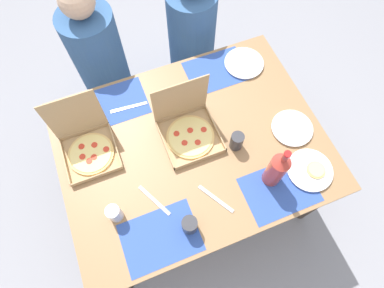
{
  "coord_description": "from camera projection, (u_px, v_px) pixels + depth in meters",
  "views": [
    {
      "loc": [
        -0.26,
        -0.65,
        2.26
      ],
      "look_at": [
        0.0,
        0.0,
        0.74
      ],
      "focal_mm": 29.35,
      "sensor_mm": 36.0,
      "label": 1
    }
  ],
  "objects": [
    {
      "name": "ground_plane",
      "position": [
        192.0,
        185.0,
        2.34
      ],
      "size": [
        6.0,
        6.0,
        0.0
      ],
      "primitive_type": "plane",
      "color": "gray"
    },
    {
      "name": "cup_clear_right",
      "position": [
        190.0,
        225.0,
        1.44
      ],
      "size": [
        0.07,
        0.07,
        0.1
      ],
      "primitive_type": "cylinder",
      "color": "#333338",
      "rests_on": "dining_table"
    },
    {
      "name": "pizza_box_edge_far",
      "position": [
        88.0,
        146.0,
        1.62
      ],
      "size": [
        0.27,
        0.3,
        0.31
      ],
      "color": "tan",
      "rests_on": "dining_table"
    },
    {
      "name": "cup_clear_left",
      "position": [
        237.0,
        141.0,
        1.62
      ],
      "size": [
        0.07,
        0.07,
        0.11
      ],
      "primitive_type": "cylinder",
      "color": "#333338",
      "rests_on": "dining_table"
    },
    {
      "name": "placemat_near_right",
      "position": [
        280.0,
        190.0,
        1.57
      ],
      "size": [
        0.36,
        0.26,
        0.0
      ],
      "primitive_type": "cube",
      "color": "#2D4C9E",
      "rests_on": "dining_table"
    },
    {
      "name": "pizza_box_corner_left",
      "position": [
        188.0,
        129.0,
        1.65
      ],
      "size": [
        0.29,
        0.3,
        0.33
      ],
      "color": "tan",
      "rests_on": "dining_table"
    },
    {
      "name": "knife_by_far_left",
      "position": [
        129.0,
        107.0,
        1.76
      ],
      "size": [
        0.21,
        0.03,
        0.0
      ],
      "primitive_type": "cube",
      "rotation": [
        0.0,
        0.0,
        3.06
      ],
      "color": "#B7B7BC",
      "rests_on": "dining_table"
    },
    {
      "name": "diner_left_seat",
      "position": [
        105.0,
        71.0,
        2.11
      ],
      "size": [
        0.32,
        0.32,
        1.21
      ],
      "color": "#33598C",
      "rests_on": "ground_plane"
    },
    {
      "name": "knife_by_far_right",
      "position": [
        154.0,
        200.0,
        1.54
      ],
      "size": [
        0.11,
        0.2,
        0.0
      ],
      "primitive_type": "cube",
      "rotation": [
        0.0,
        0.0,
        2.04
      ],
      "color": "#B7B7BC",
      "rests_on": "dining_table"
    },
    {
      "name": "dining_table",
      "position": [
        192.0,
        151.0,
        1.76
      ],
      "size": [
        1.4,
        1.09,
        0.74
      ],
      "color": "#3F3328",
      "rests_on": "ground_plane"
    },
    {
      "name": "plate_far_left",
      "position": [
        244.0,
        63.0,
        1.89
      ],
      "size": [
        0.24,
        0.24,
        0.02
      ],
      "color": "white",
      "rests_on": "dining_table"
    },
    {
      "name": "placemat_far_left",
      "position": [
        115.0,
        104.0,
        1.78
      ],
      "size": [
        0.36,
        0.26,
        0.0
      ],
      "primitive_type": "cube",
      "color": "#2D4C9E",
      "rests_on": "dining_table"
    },
    {
      "name": "placemat_near_left",
      "position": [
        160.0,
        237.0,
        1.47
      ],
      "size": [
        0.36,
        0.26,
        0.0
      ],
      "primitive_type": "cube",
      "color": "#2D4C9E",
      "rests_on": "dining_table"
    },
    {
      "name": "plate_near_left",
      "position": [
        292.0,
        128.0,
        1.7
      ],
      "size": [
        0.22,
        0.22,
        0.02
      ],
      "color": "white",
      "rests_on": "dining_table"
    },
    {
      "name": "placemat_far_right",
      "position": [
        217.0,
        71.0,
        1.87
      ],
      "size": [
        0.36,
        0.26,
        0.0
      ],
      "primitive_type": "cube",
      "color": "#2D4C9E",
      "rests_on": "dining_table"
    },
    {
      "name": "cup_dark",
      "position": [
        114.0,
        213.0,
        1.47
      ],
      "size": [
        0.07,
        0.07,
        0.11
      ],
      "primitive_type": "cylinder",
      "color": "silver",
      "rests_on": "dining_table"
    },
    {
      "name": "plate_far_right",
      "position": [
        310.0,
        170.0,
        1.6
      ],
      "size": [
        0.23,
        0.23,
        0.03
      ],
      "color": "white",
      "rests_on": "dining_table"
    },
    {
      "name": "diner_right_seat",
      "position": [
        192.0,
        46.0,
        2.23
      ],
      "size": [
        0.32,
        0.32,
        1.16
      ],
      "color": "#33598C",
      "rests_on": "ground_plane"
    },
    {
      "name": "soda_bottle",
      "position": [
        277.0,
        169.0,
        1.47
      ],
      "size": [
        0.09,
        0.09,
        0.32
      ],
      "color": "#B2382D",
      "rests_on": "dining_table"
    },
    {
      "name": "knife_by_near_left",
      "position": [
        216.0,
        198.0,
        1.55
      ],
      "size": [
        0.12,
        0.19,
        0.0
      ],
      "primitive_type": "cube",
      "rotation": [
        0.0,
        0.0,
        2.1
      ],
      "color": "#B7B7BC",
      "rests_on": "dining_table"
    }
  ]
}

